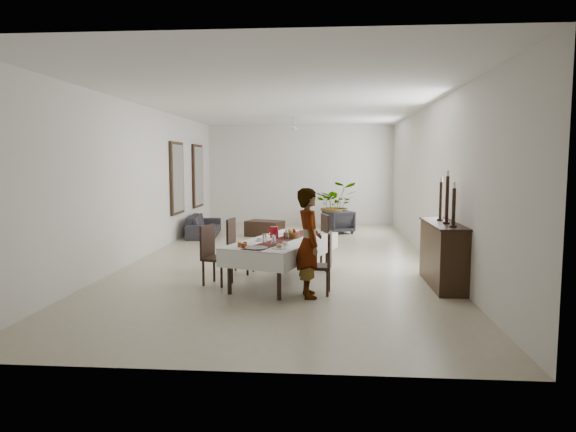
{
  "coord_description": "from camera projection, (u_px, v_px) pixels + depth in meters",
  "views": [
    {
      "loc": [
        0.9,
        -10.7,
        2.01
      ],
      "look_at": [
        0.19,
        -1.6,
        1.05
      ],
      "focal_mm": 32.0,
      "sensor_mm": 36.0,
      "label": 1
    }
  ],
  "objects": [
    {
      "name": "floor",
      "position": [
        285.0,
        257.0,
        10.89
      ],
      "size": [
        6.0,
        12.0,
        0.0
      ],
      "primitive_type": "cube",
      "color": "#B5AD90",
      "rests_on": "ground"
    },
    {
      "name": "ceiling",
      "position": [
        285.0,
        104.0,
        10.55
      ],
      "size": [
        6.0,
        12.0,
        0.02
      ],
      "primitive_type": "cube",
      "color": "white",
      "rests_on": "wall_back"
    },
    {
      "name": "wall_back",
      "position": [
        300.0,
        175.0,
        16.67
      ],
      "size": [
        6.0,
        0.02,
        3.2
      ],
      "primitive_type": "cube",
      "color": "silver",
      "rests_on": "floor"
    },
    {
      "name": "wall_front",
      "position": [
        231.0,
        206.0,
        4.77
      ],
      "size": [
        6.0,
        0.02,
        3.2
      ],
      "primitive_type": "cube",
      "color": "silver",
      "rests_on": "floor"
    },
    {
      "name": "wall_left",
      "position": [
        145.0,
        181.0,
        10.95
      ],
      "size": [
        0.02,
        12.0,
        3.2
      ],
      "primitive_type": "cube",
      "color": "silver",
      "rests_on": "floor"
    },
    {
      "name": "wall_right",
      "position": [
        431.0,
        182.0,
        10.49
      ],
      "size": [
        0.02,
        12.0,
        3.2
      ],
      "primitive_type": "cube",
      "color": "silver",
      "rests_on": "floor"
    },
    {
      "name": "dining_table_top",
      "position": [
        283.0,
        242.0,
        8.58
      ],
      "size": [
        1.64,
        2.46,
        0.05
      ],
      "primitive_type": "cube",
      "rotation": [
        0.0,
        0.0,
        -0.34
      ],
      "color": "black",
      "rests_on": "table_leg_fl"
    },
    {
      "name": "table_leg_fl",
      "position": [
        229.0,
        273.0,
        7.8
      ],
      "size": [
        0.08,
        0.08,
        0.66
      ],
      "primitive_type": "cylinder",
      "rotation": [
        0.0,
        0.0,
        -0.34
      ],
      "color": "black",
      "rests_on": "floor"
    },
    {
      "name": "table_leg_fr",
      "position": [
        279.0,
        278.0,
        7.47
      ],
      "size": [
        0.08,
        0.08,
        0.66
      ],
      "primitive_type": "cylinder",
      "rotation": [
        0.0,
        0.0,
        -0.34
      ],
      "color": "black",
      "rests_on": "floor"
    },
    {
      "name": "table_leg_bl",
      "position": [
        287.0,
        251.0,
        9.77
      ],
      "size": [
        0.08,
        0.08,
        0.66
      ],
      "primitive_type": "cylinder",
      "rotation": [
        0.0,
        0.0,
        -0.34
      ],
      "color": "black",
      "rests_on": "floor"
    },
    {
      "name": "table_leg_br",
      "position": [
        328.0,
        254.0,
        9.43
      ],
      "size": [
        0.08,
        0.08,
        0.66
      ],
      "primitive_type": "cylinder",
      "rotation": [
        0.0,
        0.0,
        -0.34
      ],
      "color": "black",
      "rests_on": "floor"
    },
    {
      "name": "tablecloth_top",
      "position": [
        283.0,
        240.0,
        8.58
      ],
      "size": [
        1.86,
        2.68,
        0.01
      ],
      "primitive_type": "cube",
      "rotation": [
        0.0,
        0.0,
        -0.34
      ],
      "color": "silver",
      "rests_on": "dining_table_top"
    },
    {
      "name": "tablecloth_drape_left",
      "position": [
        254.0,
        246.0,
        8.81
      ],
      "size": [
        0.81,
        2.31,
        0.28
      ],
      "primitive_type": "cube",
      "rotation": [
        0.0,
        0.0,
        -0.34
      ],
      "color": "white",
      "rests_on": "dining_table_top"
    },
    {
      "name": "tablecloth_drape_right",
      "position": [
        314.0,
        250.0,
        8.37
      ],
      "size": [
        0.81,
        2.31,
        0.28
      ],
      "primitive_type": "cube",
      "rotation": [
        0.0,
        0.0,
        -0.34
      ],
      "color": "white",
      "rests_on": "dining_table_top"
    },
    {
      "name": "tablecloth_drape_near",
      "position": [
        249.0,
        261.0,
        7.48
      ],
      "size": [
        1.06,
        0.38,
        0.28
      ],
      "primitive_type": "cube",
      "rotation": [
        0.0,
        0.0,
        -0.34
      ],
      "color": "white",
      "rests_on": "dining_table_top"
    },
    {
      "name": "tablecloth_drape_far",
      "position": [
        310.0,
        238.0,
        9.7
      ],
      "size": [
        1.06,
        0.38,
        0.28
      ],
      "primitive_type": "cube",
      "rotation": [
        0.0,
        0.0,
        -0.34
      ],
      "color": "white",
      "rests_on": "dining_table_top"
    },
    {
      "name": "table_runner",
      "position": [
        283.0,
        239.0,
        8.58
      ],
      "size": [
        1.09,
        2.34,
        0.0
      ],
      "primitive_type": "cube",
      "rotation": [
        0.0,
        0.0,
        -0.34
      ],
      "color": "#511917",
      "rests_on": "tablecloth_top"
    },
    {
      "name": "red_pitcher",
      "position": [
        274.0,
        232.0,
        8.79
      ],
      "size": [
        0.18,
        0.18,
        0.19
      ],
      "primitive_type": "cylinder",
      "rotation": [
        0.0,
        0.0,
        -0.34
      ],
      "color": "maroon",
      "rests_on": "tablecloth_top"
    },
    {
      "name": "pitcher_handle",
      "position": [
        270.0,
        232.0,
        8.82
      ],
      "size": [
        0.11,
        0.06,
        0.11
      ],
      "primitive_type": "torus",
      "rotation": [
        1.57,
        0.0,
        -0.34
      ],
      "color": "maroon",
      "rests_on": "red_pitcher"
    },
    {
      "name": "wine_glass_near",
      "position": [
        274.0,
        240.0,
        7.96
      ],
      "size": [
        0.07,
        0.07,
        0.16
      ],
      "primitive_type": "cylinder",
      "color": "silver",
      "rests_on": "tablecloth_top"
    },
    {
      "name": "wine_glass_mid",
      "position": [
        265.0,
        239.0,
        8.13
      ],
      "size": [
        0.07,
        0.07,
        0.16
      ],
      "primitive_type": "cylinder",
      "color": "white",
      "rests_on": "tablecloth_top"
    },
    {
      "name": "wine_glass_far",
      "position": [
        287.0,
        235.0,
        8.59
      ],
      "size": [
        0.07,
        0.07,
        0.16
      ],
      "primitive_type": "cylinder",
      "color": "silver",
      "rests_on": "tablecloth_top"
    },
    {
      "name": "teacup_right",
      "position": [
        285.0,
        244.0,
        7.94
      ],
      "size": [
        0.09,
        0.09,
        0.06
      ],
      "primitive_type": "cylinder",
      "color": "silver",
      "rests_on": "saucer_right"
    },
    {
      "name": "saucer_right",
      "position": [
        285.0,
        245.0,
        7.95
      ],
      "size": [
        0.14,
        0.14,
        0.01
      ],
      "primitive_type": "cylinder",
      "color": "silver",
      "rests_on": "tablecloth_top"
    },
    {
      "name": "teacup_left",
      "position": [
        259.0,
        240.0,
        8.39
      ],
      "size": [
        0.09,
        0.09,
        0.06
      ],
      "primitive_type": "cylinder",
      "color": "white",
      "rests_on": "saucer_left"
    },
    {
      "name": "saucer_left",
      "position": [
        259.0,
        241.0,
        8.39
      ],
      "size": [
        0.14,
        0.14,
        0.01
      ],
      "primitive_type": "cylinder",
      "color": "silver",
      "rests_on": "tablecloth_top"
    },
    {
      "name": "plate_near_right",
      "position": [
        279.0,
        248.0,
        7.67
      ],
      "size": [
        0.23,
        0.23,
        0.01
      ],
      "primitive_type": "cylinder",
      "color": "silver",
      "rests_on": "tablecloth_top"
    },
    {
      "name": "bread_near_right",
      "position": [
        279.0,
        246.0,
        7.67
      ],
      "size": [
        0.09,
        0.09,
        0.09
      ],
      "primitive_type": "sphere",
      "color": "tan",
      "rests_on": "plate_near_right"
    },
    {
      "name": "plate_near_left",
      "position": [
        248.0,
        244.0,
        8.04
      ],
      "size": [
        0.23,
        0.23,
        0.01
      ],
      "primitive_type": "cylinder",
      "color": "white",
      "rests_on": "tablecloth_top"
    },
    {
      "name": "plate_far_left",
      "position": [
        280.0,
        234.0,
        9.17
      ],
      "size": [
        0.23,
        0.23,
        0.01
      ],
      "primitive_type": "cylinder",
      "color": "white",
      "rests_on": "tablecloth_top"
    },
    {
      "name": "serving_tray",
      "position": [
        256.0,
        248.0,
        7.67
      ],
      "size": [
        0.34,
        0.34,
        0.02
      ],
      "primitive_type": "cylinder",
      "color": "#454449",
      "rests_on": "tablecloth_top"
    },
    {
      "name": "jam_jar_a",
      "position": [
        243.0,
        246.0,
        7.72
      ],
      "size": [
        0.06,
        0.06,
        0.07
      ],
      "primitive_type": "cylinder",
      "color": "maroon",
      "rests_on": "tablecloth_top"
    },
    {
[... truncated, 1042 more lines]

